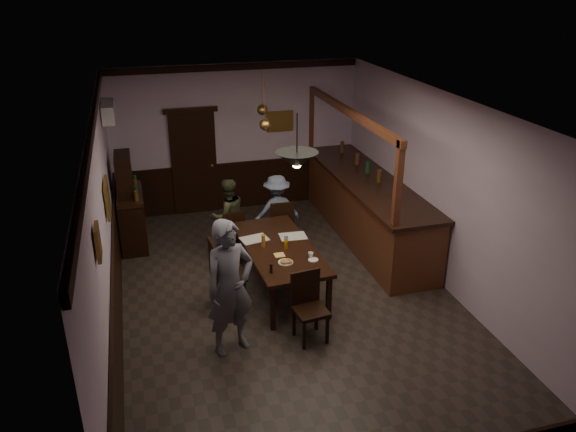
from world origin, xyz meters
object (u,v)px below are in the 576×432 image
object	(u,v)px
chair_far_right	(281,223)
chair_near	(308,303)
pendant_iron	(297,160)
bar_counter	(365,205)
dining_table	(279,250)
person_standing	(230,288)
pendant_brass_far	(262,110)
sideboard	(130,209)
person_seated_left	(228,216)
chair_far_left	(233,232)
coffee_cup	(311,255)
chair_side	(222,271)
person_seated_right	(277,210)
pendant_brass_mid	(265,125)
soda_can	(286,245)

from	to	relation	value
chair_far_right	chair_near	bearing A→B (deg)	86.30
chair_near	pendant_iron	world-z (taller)	pendant_iron
chair_far_right	bar_counter	bearing A→B (deg)	-171.16
dining_table	person_standing	distance (m)	1.65
pendant_brass_far	chair_far_right	bearing A→B (deg)	-88.18
sideboard	pendant_iron	bearing A→B (deg)	-54.72
chair_far_right	person_seated_left	xyz separation A→B (m)	(-0.90, 0.24, 0.16)
chair_far_left	pendant_iron	world-z (taller)	pendant_iron
sideboard	bar_counter	world-z (taller)	bar_counter
person_standing	coffee_cup	size ratio (longest dim) A/B	23.21
person_seated_left	sideboard	world-z (taller)	sideboard
person_seated_left	sideboard	bearing A→B (deg)	-40.34
dining_table	sideboard	size ratio (longest dim) A/B	1.33
chair_side	pendant_iron	bearing A→B (deg)	-124.37
person_seated_right	pendant_brass_mid	xyz separation A→B (m)	(-0.23, -0.18, 1.64)
bar_counter	pendant_brass_far	world-z (taller)	pendant_brass_far
bar_counter	pendant_brass_mid	size ratio (longest dim) A/B	5.45
pendant_brass_mid	soda_can	bearing A→B (deg)	-92.14
soda_can	sideboard	distance (m)	3.30
coffee_cup	sideboard	distance (m)	3.78
coffee_cup	pendant_brass_far	bearing A→B (deg)	87.48
pendant_iron	pendant_brass_mid	bearing A→B (deg)	87.27
coffee_cup	chair_side	bearing A→B (deg)	166.76
coffee_cup	pendant_brass_mid	world-z (taller)	pendant_brass_mid
bar_counter	pendant_brass_mid	bearing A→B (deg)	-178.21
chair_far_left	sideboard	size ratio (longest dim) A/B	0.53
chair_far_right	person_seated_left	distance (m)	0.95
chair_side	chair_far_left	bearing A→B (deg)	-20.49
pendant_brass_far	chair_near	bearing A→B (deg)	-94.34
soda_can	chair_far_right	bearing A→B (deg)	78.06
coffee_cup	bar_counter	bearing A→B (deg)	46.30
pendant_iron	person_standing	bearing A→B (deg)	-154.04
chair_far_left	person_seated_left	size ratio (longest dim) A/B	0.65
person_seated_right	pendant_brass_mid	bearing A→B (deg)	33.30
person_seated_right	person_seated_left	bearing A→B (deg)	-1.43
chair_near	chair_far_right	bearing A→B (deg)	76.30
bar_counter	dining_table	bearing A→B (deg)	-144.51
chair_near	person_standing	world-z (taller)	person_standing
person_standing	bar_counter	distance (m)	4.10
chair_far_right	person_seated_right	xyz separation A→B (m)	(-0.01, 0.28, 0.14)
person_standing	bar_counter	size ratio (longest dim) A/B	0.42
person_standing	pendant_brass_mid	xyz separation A→B (m)	(1.13, 2.69, 1.37)
chair_far_right	bar_counter	world-z (taller)	bar_counter
chair_far_left	person_seated_left	bearing A→B (deg)	-95.97
pendant_iron	chair_side	bearing A→B (deg)	150.28
chair_far_right	pendant_iron	size ratio (longest dim) A/B	1.32
soda_can	person_standing	bearing A→B (deg)	-131.65
chair_near	chair_side	bearing A→B (deg)	125.93
chair_side	pendant_brass_mid	bearing A→B (deg)	-37.78
dining_table	sideboard	distance (m)	3.18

